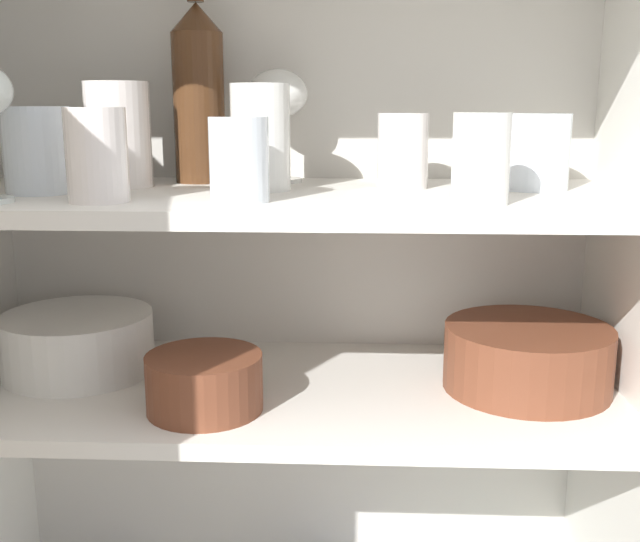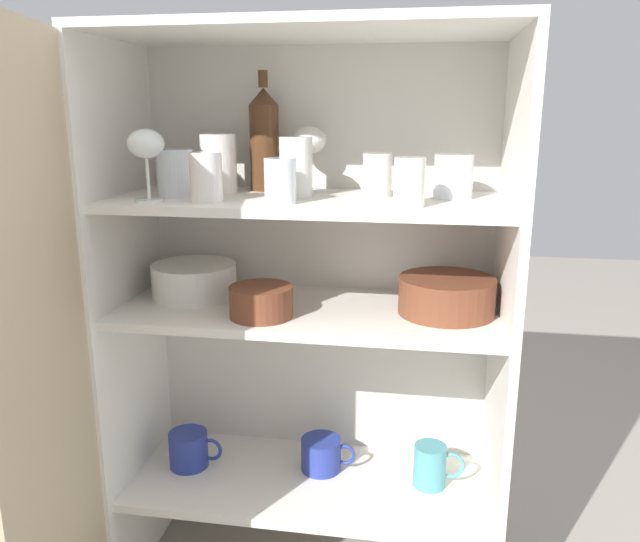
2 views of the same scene
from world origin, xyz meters
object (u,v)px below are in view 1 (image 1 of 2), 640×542
Objects in this scene: wine_bottle at (199,93)px; serving_bowl_small at (204,380)px; mixing_bowl_large at (527,355)px; plate_stack_white at (78,343)px.

serving_bowl_small is (0.04, -0.20, -0.33)m from wine_bottle.
wine_bottle is at bearing 100.26° from serving_bowl_small.
wine_bottle is 1.98× the size of serving_bowl_small.
mixing_bowl_large is 0.41m from serving_bowl_small.
plate_stack_white is at bearing 176.67° from mixing_bowl_large.
wine_bottle reaches higher than plate_stack_white.
mixing_bowl_large is (0.43, -0.11, -0.33)m from wine_bottle.
plate_stack_white is (-0.16, -0.07, -0.33)m from wine_bottle.
serving_bowl_small is (-0.40, -0.09, -0.01)m from mixing_bowl_large.
wine_bottle is 0.37m from plate_stack_white.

